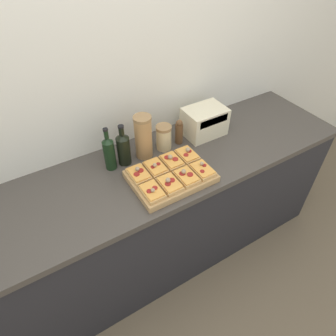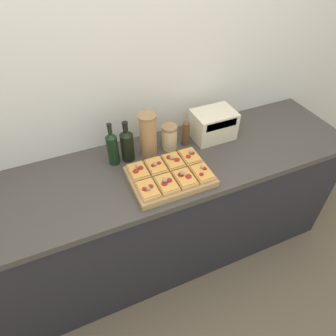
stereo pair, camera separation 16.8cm
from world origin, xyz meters
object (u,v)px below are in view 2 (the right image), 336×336
object	(u,v)px
wine_bottle	(127,145)
toaster_oven	(213,125)
olive_oil_bottle	(113,148)
pepper_mill	(186,133)
grain_jar_tall	(148,135)
grain_jar_short	(169,137)
cutting_board	(170,177)

from	to	relation	value
wine_bottle	toaster_oven	xyz separation A→B (m)	(0.58, -0.00, -0.01)
olive_oil_bottle	pepper_mill	size ratio (longest dim) A/B	1.62
wine_bottle	toaster_oven	size ratio (longest dim) A/B	0.91
olive_oil_bottle	grain_jar_tall	distance (m)	0.22
toaster_oven	grain_jar_short	bearing A→B (deg)	179.84
olive_oil_bottle	pepper_mill	world-z (taller)	olive_oil_bottle
cutting_board	pepper_mill	distance (m)	0.35
wine_bottle	pepper_mill	xyz separation A→B (m)	(0.38, -0.00, -0.02)
pepper_mill	cutting_board	bearing A→B (deg)	-130.23
grain_jar_tall	toaster_oven	xyz separation A→B (m)	(0.45, -0.00, -0.05)
olive_oil_bottle	toaster_oven	xyz separation A→B (m)	(0.67, -0.00, -0.02)
grain_jar_short	pepper_mill	xyz separation A→B (m)	(0.11, -0.00, 0.00)
grain_jar_tall	olive_oil_bottle	bearing A→B (deg)	-180.00
wine_bottle	grain_jar_tall	xyz separation A→B (m)	(0.13, 0.00, 0.03)
olive_oil_bottle	pepper_mill	distance (m)	0.47
grain_jar_short	grain_jar_tall	bearing A→B (deg)	180.00
grain_jar_tall	pepper_mill	xyz separation A→B (m)	(0.25, -0.00, -0.06)
cutting_board	grain_jar_tall	world-z (taller)	grain_jar_tall
pepper_mill	grain_jar_short	bearing A→B (deg)	180.00
wine_bottle	toaster_oven	world-z (taller)	wine_bottle
pepper_mill	toaster_oven	distance (m)	0.20
olive_oil_bottle	grain_jar_short	world-z (taller)	olive_oil_bottle
cutting_board	wine_bottle	bearing A→B (deg)	121.15
grain_jar_tall	pepper_mill	size ratio (longest dim) A/B	1.63
olive_oil_bottle	cutting_board	bearing A→B (deg)	-46.85
grain_jar_short	pepper_mill	world-z (taller)	pepper_mill
cutting_board	pepper_mill	size ratio (longest dim) A/B	2.63
pepper_mill	olive_oil_bottle	bearing A→B (deg)	180.00
olive_oil_bottle	wine_bottle	distance (m)	0.09
cutting_board	wine_bottle	world-z (taller)	wine_bottle
cutting_board	olive_oil_bottle	xyz separation A→B (m)	(-0.25, 0.26, 0.09)
wine_bottle	pepper_mill	bearing A→B (deg)	-0.00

